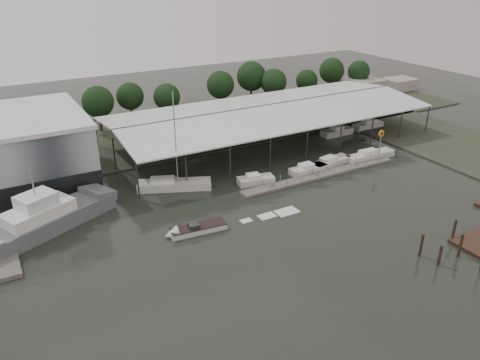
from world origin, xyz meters
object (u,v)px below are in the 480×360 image
speedboat_underway (193,230)px  shell_fuel_sign (381,140)px  grey_trawler (49,217)px  white_sailboat (173,185)px

speedboat_underway → shell_fuel_sign: bearing=-165.8°
grey_trawler → speedboat_underway: bearing=-57.9°
shell_fuel_sign → grey_trawler: size_ratio=0.31×
grey_trawler → speedboat_underway: grey_trawler is taller
shell_fuel_sign → grey_trawler: bearing=175.4°
shell_fuel_sign → speedboat_underway: (-36.20, -5.57, -3.53)m
speedboat_underway → grey_trawler: bearing=-27.3°
grey_trawler → white_sailboat: bearing=-15.1°
white_sailboat → speedboat_underway: white_sailboat is taller
shell_fuel_sign → grey_trawler: (-51.23, 4.10, -2.35)m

